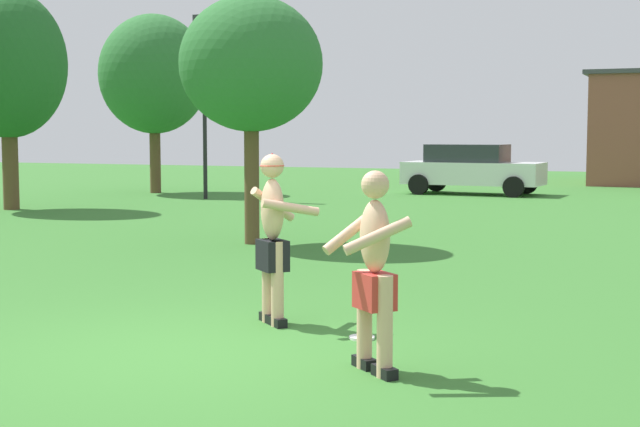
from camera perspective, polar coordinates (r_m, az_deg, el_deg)
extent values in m
plane|color=#38752D|center=(8.38, -8.22, -8.57)|extent=(80.00, 80.00, 0.00)
cube|color=black|center=(9.61, -3.24, -6.48)|extent=(0.27, 0.25, 0.09)
cylinder|color=#E0AD89|center=(9.54, -3.25, -4.18)|extent=(0.13, 0.13, 0.87)
cube|color=black|center=(9.39, -2.66, -6.75)|extent=(0.27, 0.25, 0.09)
cylinder|color=#E0AD89|center=(9.32, -2.67, -4.40)|extent=(0.13, 0.13, 0.87)
cube|color=black|center=(9.38, -2.97, -2.61)|extent=(0.42, 0.41, 0.31)
ellipsoid|color=#E0AD89|center=(9.33, -2.98, 0.26)|extent=(0.39, 0.38, 0.63)
cylinder|color=#E0AD89|center=(9.57, -2.96, 0.58)|extent=(0.31, 0.55, 0.39)
cylinder|color=#E0AD89|center=(9.17, -1.86, 0.38)|extent=(0.50, 0.49, 0.20)
sphere|color=#E0AD89|center=(9.31, -3.00, 2.97)|extent=(0.24, 0.24, 0.24)
cone|color=red|center=(9.30, -3.00, 3.38)|extent=(0.36, 0.36, 0.13)
cube|color=black|center=(7.50, 4.04, -9.81)|extent=(0.27, 0.25, 0.09)
cylinder|color=#E0AD89|center=(7.41, 4.05, -7.05)|extent=(0.13, 0.13, 0.83)
cube|color=black|center=(7.78, 2.78, -9.25)|extent=(0.27, 0.25, 0.09)
cylinder|color=#E0AD89|center=(7.70, 2.79, -6.58)|extent=(0.13, 0.13, 0.83)
cube|color=red|center=(7.50, 3.42, -4.83)|extent=(0.41, 0.40, 0.30)
ellipsoid|color=#E0AD89|center=(7.44, 3.44, -1.42)|extent=(0.39, 0.38, 0.60)
cylinder|color=#E0AD89|center=(7.20, 3.60, -1.40)|extent=(0.52, 0.38, 0.30)
cylinder|color=#E0AD89|center=(7.58, 1.97, -1.07)|extent=(0.41, 0.45, 0.39)
sphere|color=#E0AD89|center=(7.40, 3.46, 1.81)|extent=(0.23, 0.23, 0.23)
cylinder|color=white|center=(8.83, 2.62, -7.72)|extent=(0.25, 0.25, 0.03)
cube|color=white|center=(29.40, 9.52, 2.49)|extent=(4.37, 1.98, 0.70)
cube|color=#282D33|center=(29.43, 9.17, 3.73)|extent=(2.47, 1.68, 0.56)
cylinder|color=black|center=(29.92, 12.76, 1.81)|extent=(0.65, 0.25, 0.64)
cylinder|color=black|center=(28.17, 11.97, 1.63)|extent=(0.65, 0.25, 0.64)
cylinder|color=black|center=(30.71, 7.26, 1.98)|extent=(0.65, 0.25, 0.64)
cylinder|color=black|center=(29.00, 6.17, 1.81)|extent=(0.65, 0.25, 0.64)
cylinder|color=black|center=(27.16, -7.19, 6.29)|extent=(0.12, 0.12, 5.11)
cube|color=#333338|center=(27.35, -7.26, 11.97)|extent=(0.60, 0.24, 0.20)
cylinder|color=brown|center=(24.56, -18.72, 3.01)|extent=(0.40, 0.40, 2.38)
ellipsoid|color=#236028|center=(24.61, -18.89, 8.83)|extent=(2.95, 2.95, 3.74)
cylinder|color=brown|center=(16.14, -4.27, 2.22)|extent=(0.26, 0.26, 2.33)
ellipsoid|color=#2D7033|center=(16.16, -4.32, 9.28)|extent=(2.51, 2.51, 2.36)
cylinder|color=brown|center=(30.13, -10.23, 3.64)|extent=(0.35, 0.35, 2.49)
ellipsoid|color=#2D7033|center=(30.18, -10.30, 8.54)|extent=(3.52, 3.52, 3.82)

